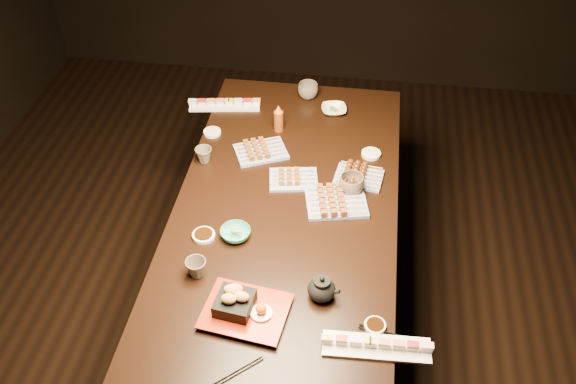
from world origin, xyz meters
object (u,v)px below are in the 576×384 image
object	(u,v)px
edamame_bowl_cream	(334,110)
teacup_far_left	(204,155)
teacup_mid_right	(352,184)
teacup_far_right	(308,91)
condiment_bottle	(279,118)
teacup_near_left	(196,268)
edamame_bowl_green	(236,234)
teapot	(322,287)
tempura_tray	(245,305)
sushi_platter_far	(225,103)
yakitori_plate_right	(337,199)
sushi_platter_near	(377,344)
dining_table	(286,265)
yakitori_plate_left	(261,148)
yakitori_plate_center	(294,176)

from	to	relation	value
edamame_bowl_cream	teacup_far_left	size ratio (longest dim) A/B	1.63
teacup_mid_right	teacup_far_right	distance (m)	0.72
teacup_far_left	condiment_bottle	bearing A→B (deg)	43.41
teacup_near_left	teacup_far_right	size ratio (longest dim) A/B	0.77
edamame_bowl_green	teapot	bearing A→B (deg)	-34.42
tempura_tray	teacup_near_left	distance (m)	0.26
tempura_tray	sushi_platter_far	bearing A→B (deg)	113.09
teacup_near_left	teacup_far_right	xyz separation A→B (m)	(0.26, 1.21, 0.00)
yakitori_plate_right	teacup_near_left	size ratio (longest dim) A/B	3.17
edamame_bowl_green	teacup_near_left	size ratio (longest dim) A/B	1.53
edamame_bowl_cream	teacup_mid_right	world-z (taller)	teacup_mid_right
sushi_platter_near	edamame_bowl_green	world-z (taller)	sushi_platter_near
yakitori_plate_right	edamame_bowl_cream	bearing A→B (deg)	83.81
sushi_platter_far	yakitori_plate_right	world-z (taller)	yakitori_plate_right
dining_table	teapot	xyz separation A→B (m)	(0.19, -0.46, 0.42)
yakitori_plate_left	teacup_far_right	bearing A→B (deg)	47.29
edamame_bowl_cream	tempura_tray	size ratio (longest dim) A/B	0.42
yakitori_plate_left	edamame_bowl_cream	bearing A→B (deg)	26.26
yakitori_plate_center	yakitori_plate_left	size ratio (longest dim) A/B	0.91
yakitori_plate_center	condiment_bottle	bearing A→B (deg)	99.09
yakitori_plate_left	tempura_tray	xyz separation A→B (m)	(0.10, -0.88, 0.02)
edamame_bowl_cream	teacup_mid_right	distance (m)	0.58
dining_table	yakitori_plate_right	distance (m)	0.45
teacup_mid_right	teacup_far_right	world-z (taller)	teacup_mid_right
yakitori_plate_left	condiment_bottle	world-z (taller)	condiment_bottle
edamame_bowl_green	teacup_far_right	xyz separation A→B (m)	(0.16, 1.00, 0.02)
teacup_far_right	yakitori_plate_left	bearing A→B (deg)	-108.17
teacup_far_right	teapot	size ratio (longest dim) A/B	0.85
dining_table	teacup_mid_right	bearing A→B (deg)	12.03
sushi_platter_near	dining_table	bearing A→B (deg)	118.53
dining_table	yakitori_plate_right	xyz separation A→B (m)	(0.20, 0.02, 0.41)
teacup_far_left	teacup_far_right	world-z (taller)	teacup_far_right
yakitori_plate_center	teacup_far_left	bearing A→B (deg)	159.94
tempura_tray	teapot	bearing A→B (deg)	32.23
dining_table	condiment_bottle	world-z (taller)	condiment_bottle
teacup_near_left	teacup_far_left	bearing A→B (deg)	101.31
yakitori_plate_right	teacup_far_left	distance (m)	0.63
sushi_platter_near	yakitori_plate_center	bearing A→B (deg)	113.03
yakitori_plate_left	teacup_mid_right	world-z (taller)	teacup_mid_right
teapot	yakitori_plate_left	bearing A→B (deg)	125.50
edamame_bowl_green	condiment_bottle	xyz separation A→B (m)	(0.06, 0.71, 0.05)
yakitori_plate_center	yakitori_plate_left	bearing A→B (deg)	125.92
teacup_near_left	yakitori_plate_right	bearing A→B (deg)	43.13
edamame_bowl_cream	teacup_far_right	xyz separation A→B (m)	(-0.14, 0.11, 0.02)
yakitori_plate_center	teacup_near_left	bearing A→B (deg)	-125.54
edamame_bowl_cream	sushi_platter_far	bearing A→B (deg)	-177.47
edamame_bowl_cream	condiment_bottle	world-z (taller)	condiment_bottle
tempura_tray	teacup_mid_right	size ratio (longest dim) A/B	2.71
teacup_far_left	teapot	xyz separation A→B (m)	(0.59, -0.68, 0.02)
teacup_near_left	condiment_bottle	world-z (taller)	condiment_bottle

